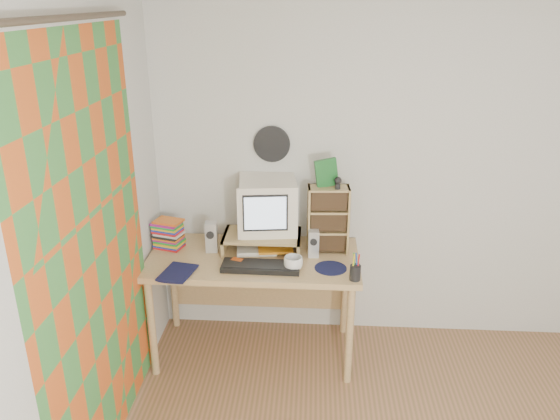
# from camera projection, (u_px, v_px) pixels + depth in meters

# --- Properties ---
(back_wall) EXTENTS (3.50, 0.00, 3.50)m
(back_wall) POSITION_uv_depth(u_px,v_px,m) (407.00, 171.00, 3.74)
(back_wall) COLOR silver
(back_wall) RESTS_ON floor
(left_wall) EXTENTS (0.00, 3.50, 3.50)m
(left_wall) POSITION_uv_depth(u_px,v_px,m) (38.00, 291.00, 2.21)
(left_wall) COLOR silver
(left_wall) RESTS_ON floor
(curtain) EXTENTS (0.00, 2.20, 2.20)m
(curtain) POSITION_uv_depth(u_px,v_px,m) (95.00, 260.00, 2.69)
(curtain) COLOR #CB541C
(curtain) RESTS_ON left_wall
(wall_disc) EXTENTS (0.25, 0.02, 0.25)m
(wall_disc) POSITION_uv_depth(u_px,v_px,m) (272.00, 144.00, 3.71)
(wall_disc) COLOR black
(wall_disc) RESTS_ON back_wall
(desk) EXTENTS (1.40, 0.70, 0.75)m
(desk) POSITION_uv_depth(u_px,v_px,m) (255.00, 270.00, 3.74)
(desk) COLOR tan
(desk) RESTS_ON floor
(monitor_riser) EXTENTS (0.52, 0.30, 0.12)m
(monitor_riser) POSITION_uv_depth(u_px,v_px,m) (262.00, 238.00, 3.69)
(monitor_riser) COLOR tan
(monitor_riser) RESTS_ON desk
(crt_monitor) EXTENTS (0.42, 0.42, 0.36)m
(crt_monitor) POSITION_uv_depth(u_px,v_px,m) (267.00, 207.00, 3.66)
(crt_monitor) COLOR white
(crt_monitor) RESTS_ON monitor_riser
(speaker_left) EXTENTS (0.08, 0.08, 0.21)m
(speaker_left) POSITION_uv_depth(u_px,v_px,m) (211.00, 237.00, 3.68)
(speaker_left) COLOR #B4B5B9
(speaker_left) RESTS_ON desk
(speaker_right) EXTENTS (0.07, 0.07, 0.18)m
(speaker_right) POSITION_uv_depth(u_px,v_px,m) (313.00, 243.00, 3.61)
(speaker_right) COLOR #B4B5B9
(speaker_right) RESTS_ON desk
(keyboard) EXTENTS (0.50, 0.18, 0.03)m
(keyboard) POSITION_uv_depth(u_px,v_px,m) (261.00, 267.00, 3.46)
(keyboard) COLOR black
(keyboard) RESTS_ON desk
(dvd_stack) EXTENTS (0.21, 0.17, 0.26)m
(dvd_stack) POSITION_uv_depth(u_px,v_px,m) (168.00, 230.00, 3.72)
(dvd_stack) COLOR brown
(dvd_stack) RESTS_ON desk
(cd_rack) EXTENTS (0.28, 0.16, 0.45)m
(cd_rack) POSITION_uv_depth(u_px,v_px,m) (328.00, 219.00, 3.64)
(cd_rack) COLOR tan
(cd_rack) RESTS_ON desk
(mug) EXTENTS (0.14, 0.14, 0.10)m
(mug) POSITION_uv_depth(u_px,v_px,m) (293.00, 264.00, 3.43)
(mug) COLOR white
(mug) RESTS_ON desk
(diary) EXTENTS (0.25, 0.21, 0.04)m
(diary) POSITION_uv_depth(u_px,v_px,m) (164.00, 269.00, 3.41)
(diary) COLOR #0F1237
(diary) RESTS_ON desk
(mousepad) EXTENTS (0.22, 0.22, 0.00)m
(mousepad) POSITION_uv_depth(u_px,v_px,m) (331.00, 268.00, 3.47)
(mousepad) COLOR black
(mousepad) RESTS_ON desk
(pen_cup) EXTENTS (0.08, 0.08, 0.14)m
(pen_cup) POSITION_uv_depth(u_px,v_px,m) (355.00, 270.00, 3.31)
(pen_cup) COLOR black
(pen_cup) RESTS_ON desk
(papers) EXTENTS (0.29, 0.23, 0.04)m
(papers) POSITION_uv_depth(u_px,v_px,m) (264.00, 249.00, 3.71)
(papers) COLOR white
(papers) RESTS_ON desk
(red_box) EXTENTS (0.09, 0.07, 0.04)m
(red_box) POSITION_uv_depth(u_px,v_px,m) (237.00, 262.00, 3.52)
(red_box) COLOR #BC4614
(red_box) RESTS_ON desk
(game_box) EXTENTS (0.15, 0.07, 0.18)m
(game_box) POSITION_uv_depth(u_px,v_px,m) (326.00, 173.00, 3.54)
(game_box) COLOR #1C6328
(game_box) RESTS_ON cd_rack
(webcam) EXTENTS (0.05, 0.05, 0.08)m
(webcam) POSITION_uv_depth(u_px,v_px,m) (338.00, 183.00, 3.51)
(webcam) COLOR black
(webcam) RESTS_ON cd_rack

